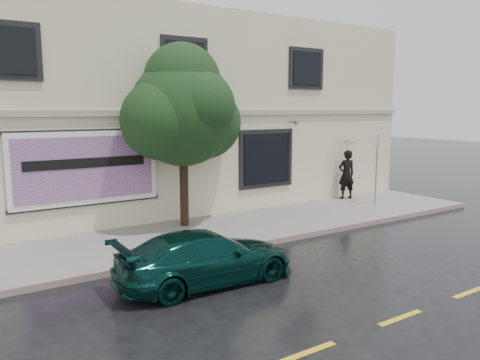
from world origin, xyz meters
TOP-DOWN VIEW (x-y plane):
  - ground at (0.00, 0.00)m, footprint 90.00×90.00m
  - sidewalk at (0.00, 3.25)m, footprint 20.00×3.50m
  - curb at (0.00, 1.50)m, footprint 20.00×0.18m
  - road_marking at (0.00, -3.50)m, footprint 19.00×0.12m
  - building at (0.00, 9.00)m, footprint 20.00×8.12m
  - billboard at (-3.20, 4.92)m, footprint 4.30×0.16m
  - car at (-2.09, -0.08)m, footprint 3.96×1.81m
  - pedestrian at (6.92, 4.60)m, footprint 0.81×0.63m
  - umbrella at (6.92, 4.60)m, footprint 1.21×1.21m
  - street_tree at (-0.48, 4.20)m, footprint 3.20×3.20m
  - sign_pole at (7.03, 3.20)m, footprint 0.32×0.06m

SIDE VIEW (x-z plane):
  - ground at x=0.00m, z-range 0.00..0.00m
  - road_marking at x=0.00m, z-range 0.00..0.01m
  - sidewalk at x=0.00m, z-range 0.00..0.15m
  - curb at x=0.00m, z-range -0.01..0.15m
  - car at x=-2.09m, z-range 0.00..1.15m
  - pedestrian at x=6.92m, z-range 0.15..2.10m
  - sign_pole at x=7.03m, z-range 0.41..3.03m
  - billboard at x=-3.20m, z-range 0.95..3.15m
  - umbrella at x=6.92m, z-range 2.10..2.78m
  - building at x=0.00m, z-range 0.00..7.00m
  - street_tree at x=-0.48m, z-range 1.07..6.12m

